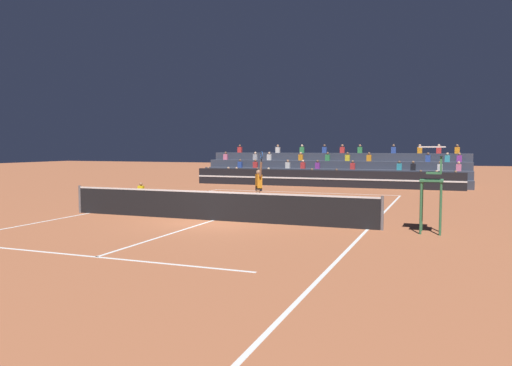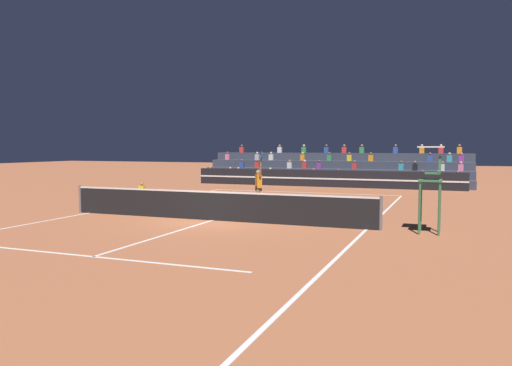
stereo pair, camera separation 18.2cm
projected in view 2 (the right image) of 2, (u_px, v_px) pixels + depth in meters
The scene contains 9 objects.
ground_plane at pixel (212, 220), 18.00m from camera, with size 120.00×120.00×0.00m, color #AD603D.
court_lines at pixel (212, 220), 18.00m from camera, with size 11.10×23.90×0.01m.
tennis_net at pixel (212, 205), 17.96m from camera, with size 12.00×0.10×1.10m.
sponsor_banner_wall at pixel (322, 179), 33.10m from camera, with size 18.00×0.26×1.10m.
bleacher_stand at pixel (333, 172), 36.01m from camera, with size 18.90×3.80×2.83m.
umpire_chair at pixel (432, 178), 15.15m from camera, with size 0.76×0.84×2.67m.
ball_kid_courtside at pixel (142, 192), 25.50m from camera, with size 0.30×0.36×0.84m.
tennis_player at pixel (259, 187), 20.56m from camera, with size 0.56×0.74×2.50m.
tennis_ball at pixel (276, 219), 18.12m from camera, with size 0.07×0.07×0.07m, color #C6DB33.
Camera 2 is at (8.01, -16.04, 2.65)m, focal length 35.00 mm.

